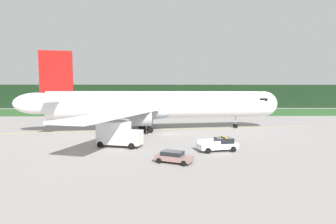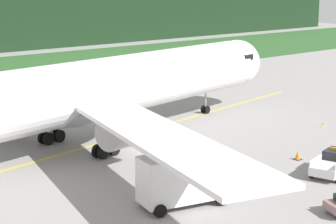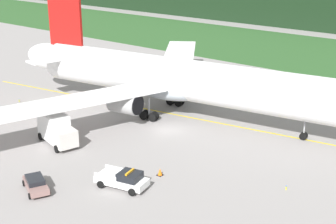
{
  "view_description": "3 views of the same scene",
  "coord_description": "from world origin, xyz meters",
  "px_view_note": "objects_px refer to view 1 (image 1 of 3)",
  "views": [
    {
      "loc": [
        -0.86,
        -49.44,
        7.89
      ],
      "look_at": [
        0.22,
        6.23,
        3.69
      ],
      "focal_mm": 28.28,
      "sensor_mm": 36.0,
      "label": 1
    },
    {
      "loc": [
        -34.11,
        -40.02,
        15.02
      ],
      "look_at": [
        -0.45,
        -2.65,
        4.14
      ],
      "focal_mm": 64.54,
      "sensor_mm": 36.0,
      "label": 2
    },
    {
      "loc": [
        36.95,
        -45.18,
        22.98
      ],
      "look_at": [
        3.66,
        -4.04,
        4.34
      ],
      "focal_mm": 52.08,
      "sensor_mm": 36.0,
      "label": 3
    }
  ],
  "objects_px": {
    "apron_cone": "(220,142)",
    "catering_truck": "(118,134)",
    "airliner": "(157,105)",
    "ops_pickup_truck": "(219,144)",
    "staff_car": "(174,157)"
  },
  "relations": [
    {
      "from": "apron_cone",
      "to": "catering_truck",
      "type": "bearing_deg",
      "value": -175.07
    },
    {
      "from": "staff_car",
      "to": "airliner",
      "type": "bearing_deg",
      "value": 95.36
    },
    {
      "from": "airliner",
      "to": "ops_pickup_truck",
      "type": "xyz_separation_m",
      "value": [
        8.71,
        -20.08,
        -4.24
      ]
    },
    {
      "from": "airliner",
      "to": "catering_truck",
      "type": "xyz_separation_m",
      "value": [
        -5.22,
        -17.06,
        -3.26
      ]
    },
    {
      "from": "ops_pickup_truck",
      "to": "staff_car",
      "type": "bearing_deg",
      "value": -137.54
    },
    {
      "from": "ops_pickup_truck",
      "to": "airliner",
      "type": "bearing_deg",
      "value": 113.46
    },
    {
      "from": "catering_truck",
      "to": "apron_cone",
      "type": "xyz_separation_m",
      "value": [
        15.0,
        1.29,
        -1.5
      ]
    },
    {
      "from": "staff_car",
      "to": "catering_truck",
      "type": "bearing_deg",
      "value": 131.08
    },
    {
      "from": "airliner",
      "to": "catering_truck",
      "type": "distance_m",
      "value": 18.14
    },
    {
      "from": "ops_pickup_truck",
      "to": "apron_cone",
      "type": "distance_m",
      "value": 4.47
    },
    {
      "from": "catering_truck",
      "to": "apron_cone",
      "type": "bearing_deg",
      "value": 4.93
    },
    {
      "from": "airliner",
      "to": "apron_cone",
      "type": "xyz_separation_m",
      "value": [
        9.77,
        -15.77,
        -4.76
      ]
    },
    {
      "from": "airliner",
      "to": "catering_truck",
      "type": "relative_size",
      "value": 8.09
    },
    {
      "from": "catering_truck",
      "to": "staff_car",
      "type": "relative_size",
      "value": 1.49
    },
    {
      "from": "airliner",
      "to": "ops_pickup_truck",
      "type": "bearing_deg",
      "value": -66.54
    }
  ]
}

